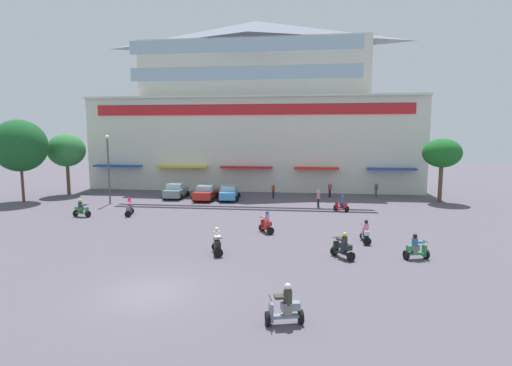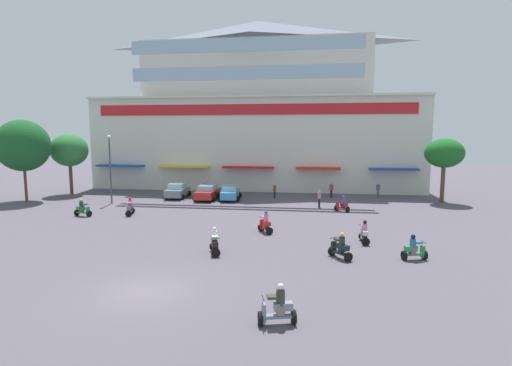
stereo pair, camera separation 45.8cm
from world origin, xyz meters
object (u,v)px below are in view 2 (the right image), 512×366
Objects in this scene: pedestrian_0 at (275,190)px; pedestrian_2 at (331,189)px; scooter_rider_9 at (414,249)px; scooter_rider_3 at (340,248)px; scooter_rider_5 at (342,205)px; scooter_rider_1 at (83,209)px; plaza_tree_1 at (444,154)px; pedestrian_3 at (378,189)px; scooter_rider_6 at (265,224)px; parked_car_1 at (208,192)px; scooter_rider_2 at (364,233)px; streetlamp_near at (110,164)px; scooter_rider_7 at (130,208)px; pedestrian_1 at (319,197)px; plaza_tree_0 at (23,146)px; scooter_rider_0 at (215,243)px; parked_car_0 at (177,191)px; scooter_rider_8 at (278,308)px; plaza_tree_2 at (69,150)px; parked_car_2 at (230,193)px.

pedestrian_0 reaches higher than pedestrian_2.
scooter_rider_3 is at bearing -174.79° from scooter_rider_9.
scooter_rider_1 is at bearing -166.54° from scooter_rider_5.
pedestrian_3 is at bearing 158.88° from plaza_tree_1.
plaza_tree_1 is at bearing -21.12° from pedestrian_3.
scooter_rider_6 is (15.74, -3.36, 0.05)m from scooter_rider_1.
parked_car_1 is at bearing -167.95° from pedestrian_3.
parked_car_1 is 2.91× the size of scooter_rider_2.
pedestrian_0 is at bearing 116.26° from scooter_rider_9.
streetlamp_near is at bearing -161.42° from pedestrian_0.
scooter_rider_7 is 16.93m from pedestrian_1.
scooter_rider_9 is (34.27, -14.04, -5.04)m from plaza_tree_0.
parked_car_1 is 9.94m from streetlamp_near.
plaza_tree_0 is at bearing 147.94° from scooter_rider_0.
pedestrian_3 is (10.10, 16.75, 0.27)m from scooter_rider_6.
scooter_rider_9 is (-7.14, -19.24, -4.29)m from plaza_tree_1.
scooter_rider_1 is at bearing -114.55° from parked_car_0.
scooter_rider_8 is 28.01m from pedestrian_0.
scooter_rider_8 reaches higher than scooter_rider_1.
streetlamp_near reaches higher than scooter_rider_2.
scooter_rider_1 is 18.73m from pedestrian_0.
pedestrian_3 reaches higher than scooter_rider_6.
scooter_rider_7 is (-18.53, 6.09, -0.00)m from scooter_rider_2.
scooter_rider_5 is 0.92× the size of scooter_rider_7.
scooter_rider_1 is at bearing 167.94° from scooter_rider_6.
pedestrian_2 is 0.24× the size of streetlamp_near.
pedestrian_0 is at bearing 114.02° from scooter_rider_2.
scooter_rider_2 is (-9.43, -16.18, -4.25)m from plaza_tree_1.
pedestrian_2 is at bearing 99.73° from scooter_rider_9.
scooter_rider_6 is at bearing 151.68° from scooter_rider_9.
plaza_tree_1 is 21.94m from scooter_rider_6.
scooter_rider_1 is 3.84m from scooter_rider_7.
parked_car_1 is 2.82× the size of scooter_rider_7.
scooter_rider_1 is 0.94× the size of pedestrian_2.
scooter_rider_3 is 20.51m from pedestrian_0.
pedestrian_3 is (12.41, 21.96, 0.29)m from scooter_rider_0.
scooter_rider_0 is 1.00× the size of scooter_rider_7.
scooter_rider_5 is at bearing -10.97° from plaza_tree_2.
scooter_rider_5 is (13.42, -4.45, -0.18)m from parked_car_1.
scooter_rider_3 is 0.97× the size of scooter_rider_8.
scooter_rider_1 is 22.78m from scooter_rider_2.
parked_car_2 reaches higher than scooter_rider_2.
scooter_rider_2 is at bearing 126.78° from scooter_rider_9.
streetlamp_near is at bearing 150.08° from scooter_rider_6.
plaza_tree_0 is at bearing -167.31° from pedestrian_2.
scooter_rider_0 is 13.70m from scooter_rider_7.
streetlamp_near is (-8.74, -3.56, 3.13)m from parked_car_1.
plaza_tree_0 reaches higher than scooter_rider_9.
scooter_rider_2 is at bearing -46.08° from parked_car_1.
scooter_rider_8 is at bearing -99.80° from scooter_rider_5.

